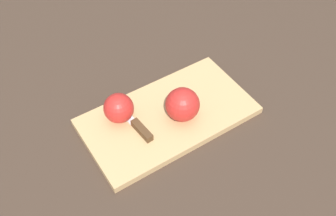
% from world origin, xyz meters
% --- Properties ---
extents(ground_plane, '(4.00, 4.00, 0.00)m').
position_xyz_m(ground_plane, '(0.00, 0.00, 0.00)').
color(ground_plane, '#38281E').
extents(cutting_board, '(0.40, 0.23, 0.02)m').
position_xyz_m(cutting_board, '(0.00, 0.00, 0.01)').
color(cutting_board, tan).
rests_on(cutting_board, ground_plane).
extents(apple_half_left, '(0.08, 0.08, 0.08)m').
position_xyz_m(apple_half_left, '(-0.02, 0.02, 0.05)').
color(apple_half_left, red).
rests_on(apple_half_left, cutting_board).
extents(apple_half_right, '(0.07, 0.07, 0.07)m').
position_xyz_m(apple_half_right, '(0.10, -0.04, 0.05)').
color(apple_half_right, red).
rests_on(apple_half_right, cutting_board).
extents(knife, '(0.04, 0.15, 0.02)m').
position_xyz_m(knife, '(0.08, 0.00, 0.02)').
color(knife, silver).
rests_on(knife, cutting_board).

